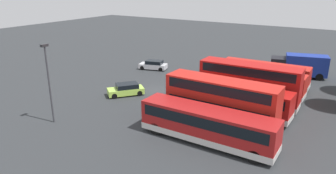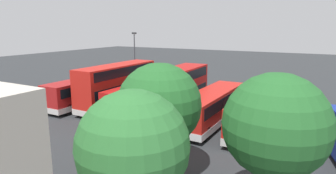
{
  "view_description": "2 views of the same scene",
  "coord_description": "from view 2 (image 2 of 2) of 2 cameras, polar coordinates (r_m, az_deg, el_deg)",
  "views": [
    {
      "loc": [
        30.38,
        20.8,
        12.78
      ],
      "look_at": [
        2.89,
        3.57,
        1.89
      ],
      "focal_mm": 33.27,
      "sensor_mm": 36.0,
      "label": 1
    },
    {
      "loc": [
        -13.63,
        34.29,
        8.35
      ],
      "look_at": [
        2.54,
        4.89,
        1.38
      ],
      "focal_mm": 30.66,
      "sensor_mm": 36.0,
      "label": 2
    }
  ],
  "objects": [
    {
      "name": "bus_single_deck_sixth",
      "position": [
        32.96,
        -14.84,
        -0.43
      ],
      "size": [
        2.64,
        11.72,
        2.95
      ],
      "color": "#A51919",
      "rests_on": "ground"
    },
    {
      "name": "bus_single_deck_near_end",
      "position": [
        24.85,
        17.28,
        -4.51
      ],
      "size": [
        2.69,
        11.06,
        2.95
      ],
      "color": "red",
      "rests_on": "ground"
    },
    {
      "name": "bus_single_deck_second",
      "position": [
        25.41,
        8.76,
        -3.76
      ],
      "size": [
        2.83,
        10.5,
        2.95
      ],
      "color": "red",
      "rests_on": "ground"
    },
    {
      "name": "bus_single_deck_fourth",
      "position": [
        28.46,
        -4.38,
        -1.97
      ],
      "size": [
        2.93,
        10.62,
        2.95
      ],
      "color": "#B71411",
      "rests_on": "ground"
    },
    {
      "name": "lamp_post_tall",
      "position": [
        46.08,
        -6.66,
        6.84
      ],
      "size": [
        0.7,
        0.3,
        7.6
      ],
      "color": "#38383D",
      "rests_on": "ground"
    },
    {
      "name": "ground_plane",
      "position": [
        37.84,
        6.96,
        -1.09
      ],
      "size": [
        140.0,
        140.0,
        0.0
      ],
      "primitive_type": "plane",
      "color": "#2D3033"
    },
    {
      "name": "bus_double_decker_fifth",
      "position": [
        30.76,
        -9.96,
        0.5
      ],
      "size": [
        2.74,
        10.48,
        4.55
      ],
      "color": "red",
      "rests_on": "ground"
    },
    {
      "name": "car_small_green",
      "position": [
        40.83,
        3.71,
        0.92
      ],
      "size": [
        4.4,
        4.05,
        1.43
      ],
      "color": "#A5D14C",
      "rests_on": "ground"
    },
    {
      "name": "bus_double_decker_third",
      "position": [
        26.77,
        1.24,
        -1.0
      ],
      "size": [
        2.77,
        10.8,
        4.55
      ],
      "color": "#B71411",
      "rests_on": "ground"
    },
    {
      "name": "tree_midright",
      "position": [
        12.87,
        20.59,
        -7.19
      ],
      "size": [
        4.46,
        4.46,
        6.59
      ],
      "color": "#4C3823",
      "rests_on": "ground"
    },
    {
      "name": "car_hatchback_silver",
      "position": [
        41.31,
        20.43,
        0.32
      ],
      "size": [
        2.84,
        4.51,
        1.43
      ],
      "color": "silver",
      "rests_on": "ground"
    },
    {
      "name": "tree_leftmost",
      "position": [
        11.01,
        -6.96,
        -11.62
      ],
      "size": [
        4.31,
        4.31,
        6.16
      ],
      "color": "#4C3823",
      "rests_on": "ground"
    },
    {
      "name": "tree_midleft",
      "position": [
        15.58,
        -1.74,
        -3.62
      ],
      "size": [
        4.61,
        4.61,
        6.54
      ],
      "color": "#4C3823",
      "rests_on": "ground"
    }
  ]
}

